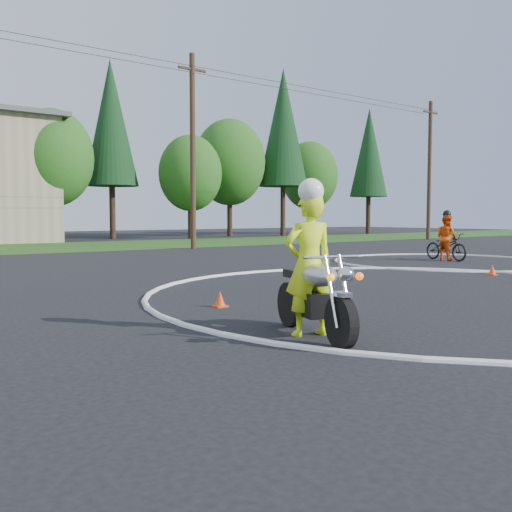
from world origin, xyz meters
TOP-DOWN VIEW (x-y plane):
  - grass_strip at (0.00, 27.00)m, footprint 120.00×10.00m
  - course_markings at (2.17, 4.35)m, footprint 19.05×19.05m
  - primary_motorcycle at (-4.92, 1.23)m, footprint 1.03×2.23m
  - rider_primary_grp at (-4.92, 1.37)m, footprint 0.85×0.68m
  - rider_second_grp at (8.76, 8.43)m, footprint 1.03×2.10m
  - treeline at (14.78, 34.61)m, footprint 38.20×8.10m
  - utility_poles at (5.00, 21.00)m, footprint 41.60×1.12m

SIDE VIEW (x-z plane):
  - course_markings at x=2.17m, z-range -0.05..0.07m
  - grass_strip at x=0.00m, z-range 0.00..0.02m
  - primary_motorcycle at x=-4.92m, z-range -0.02..1.19m
  - rider_second_grp at x=8.76m, z-range -0.29..1.65m
  - rider_primary_grp at x=-4.92m, z-range -0.04..2.19m
  - utility_poles at x=5.00m, z-range 0.20..10.20m
  - treeline at x=14.78m, z-range -0.64..13.88m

